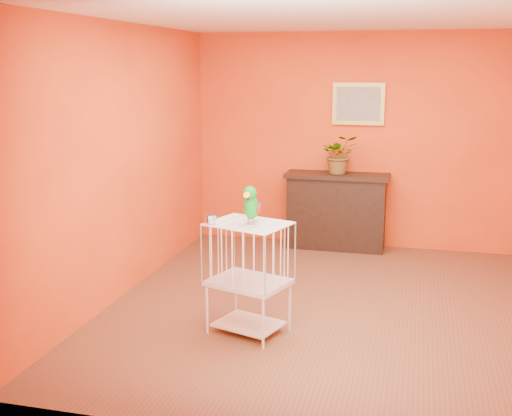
# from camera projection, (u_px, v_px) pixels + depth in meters

# --- Properties ---
(ground) EXTENTS (4.50, 4.50, 0.00)m
(ground) POSITION_uv_depth(u_px,v_px,m) (329.00, 308.00, 5.94)
(ground) COLOR brown
(ground) RESTS_ON ground
(room_shell) EXTENTS (4.50, 4.50, 4.50)m
(room_shell) POSITION_uv_depth(u_px,v_px,m) (333.00, 137.00, 5.60)
(room_shell) COLOR #EC4D16
(room_shell) RESTS_ON ground
(console_cabinet) EXTENTS (1.25, 0.45, 0.92)m
(console_cabinet) POSITION_uv_depth(u_px,v_px,m) (336.00, 211.00, 7.81)
(console_cabinet) COLOR black
(console_cabinet) RESTS_ON ground
(potted_plant) EXTENTS (0.54, 0.57, 0.36)m
(potted_plant) POSITION_uv_depth(u_px,v_px,m) (340.00, 158.00, 7.70)
(potted_plant) COLOR #26722D
(potted_plant) RESTS_ON console_cabinet
(framed_picture) EXTENTS (0.62, 0.04, 0.50)m
(framed_picture) POSITION_uv_depth(u_px,v_px,m) (358.00, 104.00, 7.66)
(framed_picture) COLOR #AC8F3D
(framed_picture) RESTS_ON room_shell
(birdcage) EXTENTS (0.73, 0.64, 0.94)m
(birdcage) POSITION_uv_depth(u_px,v_px,m) (249.00, 277.00, 5.29)
(birdcage) COLOR silver
(birdcage) RESTS_ON ground
(feed_cup) EXTENTS (0.09, 0.09, 0.07)m
(feed_cup) POSITION_uv_depth(u_px,v_px,m) (210.00, 219.00, 5.19)
(feed_cup) COLOR silver
(feed_cup) RESTS_ON birdcage
(parrot) EXTENTS (0.16, 0.28, 0.32)m
(parrot) POSITION_uv_depth(u_px,v_px,m) (251.00, 204.00, 5.13)
(parrot) COLOR #59544C
(parrot) RESTS_ON birdcage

